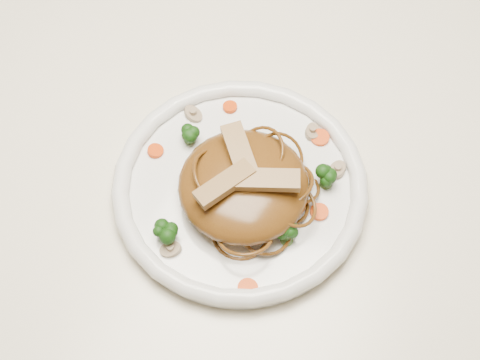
% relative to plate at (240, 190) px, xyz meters
% --- Properties ---
extents(ground, '(4.00, 4.00, 0.00)m').
position_rel_plate_xyz_m(ground, '(-0.07, 0.10, -0.76)').
color(ground, brown).
rests_on(ground, ground).
extents(table, '(1.20, 0.80, 0.75)m').
position_rel_plate_xyz_m(table, '(-0.07, 0.10, -0.11)').
color(table, beige).
rests_on(table, ground).
extents(plate, '(0.30, 0.30, 0.02)m').
position_rel_plate_xyz_m(plate, '(0.00, 0.00, 0.00)').
color(plate, white).
rests_on(plate, table).
extents(noodle_mound, '(0.19, 0.19, 0.05)m').
position_rel_plate_xyz_m(noodle_mound, '(0.01, -0.01, 0.03)').
color(noodle_mound, brown).
rests_on(noodle_mound, plate).
extents(chicken_a, '(0.07, 0.05, 0.01)m').
position_rel_plate_xyz_m(chicken_a, '(0.03, -0.01, 0.06)').
color(chicken_a, '#9D7A4A').
rests_on(chicken_a, noodle_mound).
extents(chicken_b, '(0.07, 0.07, 0.01)m').
position_rel_plate_xyz_m(chicken_b, '(-0.00, 0.01, 0.06)').
color(chicken_b, '#9D7A4A').
rests_on(chicken_b, noodle_mound).
extents(chicken_c, '(0.05, 0.07, 0.01)m').
position_rel_plate_xyz_m(chicken_c, '(-0.00, -0.03, 0.06)').
color(chicken_c, '#9D7A4A').
rests_on(chicken_c, noodle_mound).
extents(broccoli_0, '(0.03, 0.03, 0.03)m').
position_rel_plate_xyz_m(broccoli_0, '(0.09, 0.04, 0.03)').
color(broccoli_0, '#133E0D').
rests_on(broccoli_0, plate).
extents(broccoli_1, '(0.03, 0.03, 0.03)m').
position_rel_plate_xyz_m(broccoli_1, '(-0.08, 0.03, 0.02)').
color(broccoli_1, '#133E0D').
rests_on(broccoli_1, plate).
extents(broccoli_2, '(0.03, 0.03, 0.03)m').
position_rel_plate_xyz_m(broccoli_2, '(-0.05, -0.09, 0.02)').
color(broccoli_2, '#133E0D').
rests_on(broccoli_2, plate).
extents(broccoli_3, '(0.03, 0.03, 0.03)m').
position_rel_plate_xyz_m(broccoli_3, '(0.07, -0.04, 0.02)').
color(broccoli_3, '#133E0D').
rests_on(broccoli_3, plate).
extents(carrot_0, '(0.02, 0.02, 0.00)m').
position_rel_plate_xyz_m(carrot_0, '(0.06, 0.10, 0.01)').
color(carrot_0, '#EB4C08').
rests_on(carrot_0, plate).
extents(carrot_1, '(0.02, 0.02, 0.00)m').
position_rel_plate_xyz_m(carrot_1, '(-0.11, 0.00, 0.01)').
color(carrot_1, '#EB4C08').
rests_on(carrot_1, plate).
extents(carrot_2, '(0.03, 0.03, 0.00)m').
position_rel_plate_xyz_m(carrot_2, '(0.09, 0.01, 0.01)').
color(carrot_2, '#EB4C08').
rests_on(carrot_2, plate).
extents(carrot_3, '(0.02, 0.02, 0.00)m').
position_rel_plate_xyz_m(carrot_3, '(-0.06, 0.09, 0.01)').
color(carrot_3, '#EB4C08').
rests_on(carrot_3, plate).
extents(carrot_4, '(0.03, 0.03, 0.00)m').
position_rel_plate_xyz_m(carrot_4, '(0.06, -0.11, 0.01)').
color(carrot_4, '#EB4C08').
rests_on(carrot_4, plate).
extents(mushroom_0, '(0.03, 0.03, 0.01)m').
position_rel_plate_xyz_m(mushroom_0, '(-0.03, -0.10, 0.01)').
color(mushroom_0, tan).
rests_on(mushroom_0, plate).
extents(mushroom_1, '(0.03, 0.03, 0.01)m').
position_rel_plate_xyz_m(mushroom_1, '(0.09, 0.06, 0.01)').
color(mushroom_1, tan).
rests_on(mushroom_1, plate).
extents(mushroom_2, '(0.03, 0.03, 0.01)m').
position_rel_plate_xyz_m(mushroom_2, '(-0.09, 0.06, 0.01)').
color(mushroom_2, tan).
rests_on(mushroom_2, plate).
extents(mushroom_3, '(0.03, 0.03, 0.01)m').
position_rel_plate_xyz_m(mushroom_3, '(0.05, 0.10, 0.01)').
color(mushroom_3, tan).
rests_on(mushroom_3, plate).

